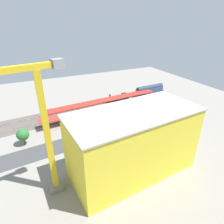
% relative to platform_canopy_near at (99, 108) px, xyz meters
% --- Properties ---
extents(ground_plane, '(176.88, 176.88, 0.00)m').
position_rel_platform_canopy_near_xyz_m(ground_plane, '(3.36, 12.85, -3.84)').
color(ground_plane, gray).
rests_on(ground_plane, ground).
extents(rail_bed, '(111.32, 22.62, 0.01)m').
position_rel_platform_canopy_near_xyz_m(rail_bed, '(3.36, -8.72, -3.84)').
color(rail_bed, '#5B544C').
rests_on(rail_bed, ground).
extents(street_asphalt, '(110.91, 16.77, 0.01)m').
position_rel_platform_canopy_near_xyz_m(street_asphalt, '(3.36, 15.57, -3.84)').
color(street_asphalt, '#424244').
rests_on(street_asphalt, ground).
extents(track_rails, '(110.29, 16.22, 0.12)m').
position_rel_platform_canopy_near_xyz_m(track_rails, '(3.36, -8.72, -3.66)').
color(track_rails, '#9E9EA8').
rests_on(track_rails, ground).
extents(platform_canopy_near, '(55.49, 8.75, 4.03)m').
position_rel_platform_canopy_near_xyz_m(platform_canopy_near, '(0.00, 0.00, 0.00)').
color(platform_canopy_near, '#B73328').
rests_on(platform_canopy_near, ground).
extents(platform_canopy_far, '(61.16, 9.60, 4.53)m').
position_rel_platform_canopy_near_xyz_m(platform_canopy_far, '(-5.36, -6.69, 0.43)').
color(platform_canopy_far, '#A82D23').
rests_on(platform_canopy_far, ground).
extents(locomotive, '(13.71, 3.38, 4.82)m').
position_rel_platform_canopy_near_xyz_m(locomotive, '(-16.72, -12.16, -2.11)').
color(locomotive, black).
rests_on(locomotive, ground).
extents(passenger_coach, '(19.10, 4.41, 6.21)m').
position_rel_platform_canopy_near_xyz_m(passenger_coach, '(-38.00, -12.15, -0.58)').
color(passenger_coach, black).
rests_on(passenger_coach, ground).
extents(parked_car_0, '(4.59, 2.21, 1.60)m').
position_rel_platform_canopy_near_xyz_m(parked_car_0, '(-25.76, 18.83, -3.13)').
color(parked_car_0, black).
rests_on(parked_car_0, ground).
extents(parked_car_1, '(4.76, 2.02, 1.72)m').
position_rel_platform_canopy_near_xyz_m(parked_car_1, '(-17.89, 19.07, -3.08)').
color(parked_car_1, black).
rests_on(parked_car_1, ground).
extents(parked_car_2, '(4.39, 1.90, 1.68)m').
position_rel_platform_canopy_near_xyz_m(parked_car_2, '(-10.72, 18.84, -3.08)').
color(parked_car_2, black).
rests_on(parked_car_2, ground).
extents(parked_car_3, '(4.48, 1.81, 1.80)m').
position_rel_platform_canopy_near_xyz_m(parked_car_3, '(-3.57, 18.68, -3.04)').
color(parked_car_3, black).
rests_on(parked_car_3, ground).
extents(parked_car_4, '(4.20, 2.24, 1.77)m').
position_rel_platform_canopy_near_xyz_m(parked_car_4, '(3.47, 18.91, -3.05)').
color(parked_car_4, black).
rests_on(parked_car_4, ground).
extents(parked_car_5, '(4.48, 2.09, 1.67)m').
position_rel_platform_canopy_near_xyz_m(parked_car_5, '(10.31, 19.22, -3.09)').
color(parked_car_5, black).
rests_on(parked_car_5, ground).
extents(construction_building, '(36.96, 18.74, 19.20)m').
position_rel_platform_canopy_near_xyz_m(construction_building, '(4.93, 38.33, 5.76)').
color(construction_building, yellow).
rests_on(construction_building, ground).
extents(construction_roof_slab, '(37.60, 19.38, 0.40)m').
position_rel_platform_canopy_near_xyz_m(construction_roof_slab, '(4.93, 38.33, 15.56)').
color(construction_roof_slab, '#B7B2A8').
rests_on(construction_roof_slab, construction_building).
extents(tower_crane, '(29.28, 7.18, 34.06)m').
position_rel_platform_canopy_near_xyz_m(tower_crane, '(29.96, 36.39, 16.85)').
color(tower_crane, gray).
rests_on(tower_crane, ground).
extents(box_truck_0, '(9.93, 3.48, 3.46)m').
position_rel_platform_canopy_near_xyz_m(box_truck_0, '(13.33, 26.10, -2.14)').
color(box_truck_0, black).
rests_on(box_truck_0, ground).
extents(box_truck_1, '(9.83, 2.37, 3.16)m').
position_rel_platform_canopy_near_xyz_m(box_truck_1, '(-0.86, 24.11, -2.28)').
color(box_truck_1, black).
rests_on(box_truck_1, ground).
extents(street_tree_0, '(5.55, 5.55, 7.82)m').
position_rel_platform_canopy_near_xyz_m(street_tree_0, '(-2.32, 10.32, 1.19)').
color(street_tree_0, brown).
rests_on(street_tree_0, ground).
extents(street_tree_1, '(4.99, 4.99, 7.14)m').
position_rel_platform_canopy_near_xyz_m(street_tree_1, '(-35.13, 9.80, 0.79)').
color(street_tree_1, brown).
rests_on(street_tree_1, ground).
extents(street_tree_2, '(5.75, 5.75, 8.07)m').
position_rel_platform_canopy_near_xyz_m(street_tree_2, '(-15.41, 10.62, 1.34)').
color(street_tree_2, brown).
rests_on(street_tree_2, ground).
extents(street_tree_3, '(4.39, 4.39, 6.43)m').
position_rel_platform_canopy_near_xyz_m(street_tree_3, '(33.67, 10.24, 0.38)').
color(street_tree_3, brown).
rests_on(street_tree_3, ground).
extents(traffic_light, '(0.50, 0.36, 6.77)m').
position_rel_platform_canopy_near_xyz_m(traffic_light, '(15.67, 11.09, 0.64)').
color(traffic_light, '#333333').
rests_on(traffic_light, ground).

